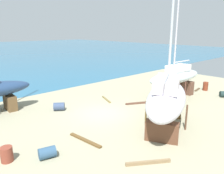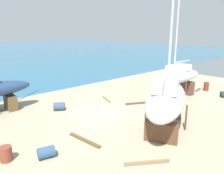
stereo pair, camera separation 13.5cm
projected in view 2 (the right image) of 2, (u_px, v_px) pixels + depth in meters
ground_plane at (118, 120)px, 16.38m from camera, size 42.06×42.06×0.00m
sailboat_small_center at (166, 99)px, 14.69m from camera, size 8.33×5.99×11.84m
sailboat_large_starboard at (176, 77)px, 21.59m from camera, size 7.29×2.53×12.98m
worker at (163, 95)px, 19.69m from camera, size 0.34×0.49×1.69m
barrel_rust_far at (161, 83)px, 26.64m from camera, size 0.99×0.81×0.67m
barrel_blue_faded at (46, 152)px, 11.54m from camera, size 0.97×0.79×0.59m
barrel_tipped_left at (206, 86)px, 24.28m from camera, size 0.56×0.56×0.93m
barrel_tipped_right at (6, 154)px, 11.23m from camera, size 0.79×0.79×0.78m
barrel_tipped_center at (59, 106)px, 18.37m from camera, size 1.09×1.04×0.66m
timber_short_skew at (136, 103)px, 19.93m from camera, size 1.84×1.09×0.15m
timber_short_cross at (147, 163)px, 11.02m from camera, size 1.99×1.40×0.18m
timber_plank_far at (198, 90)px, 24.48m from camera, size 1.47×0.44×0.11m
timber_plank_near at (85, 140)px, 13.33m from camera, size 0.50×2.58×0.11m
timber_long_aft at (107, 99)px, 21.12m from camera, size 0.87×1.97×0.11m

